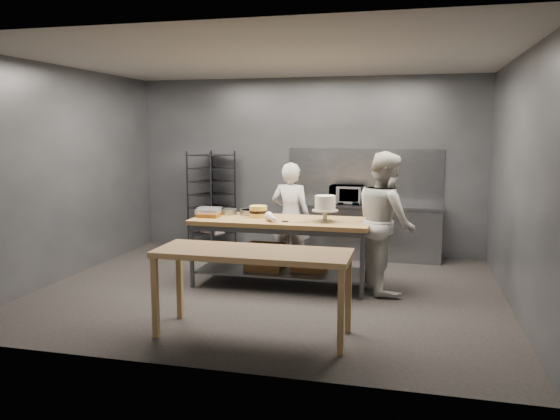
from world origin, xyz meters
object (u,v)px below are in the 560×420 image
work_table (282,244)px  layer_cake (258,212)px  near_counter (253,259)px  speed_rack (212,202)px  microwave (347,195)px  chef_right (385,222)px  frosted_cake_stand (325,205)px  chef_behind (291,217)px

work_table → layer_cake: size_ratio=9.85×
near_counter → layer_cake: 2.00m
speed_rack → microwave: size_ratio=3.23×
work_table → chef_right: 1.42m
frosted_cake_stand → layer_cake: frosted_cake_stand is taller
chef_right → work_table: bearing=71.2°
chef_right → microwave: chef_right is taller
near_counter → microwave: (0.50, 3.79, 0.24)m
microwave → near_counter: bearing=-97.5°
near_counter → speed_rack: 4.15m
chef_behind → frosted_cake_stand: size_ratio=4.75×
microwave → speed_rack: bearing=-178.1°
work_table → layer_cake: bearing=170.4°
work_table → speed_rack: (-1.71, 1.83, 0.28)m
speed_rack → microwave: bearing=1.9°
work_table → layer_cake: 0.56m
speed_rack → layer_cake: 2.24m
speed_rack → chef_right: 3.55m
work_table → frosted_cake_stand: (0.60, -0.09, 0.57)m
chef_right → frosted_cake_stand: (-0.77, -0.17, 0.22)m
frosted_cake_stand → layer_cake: bearing=171.2°
speed_rack → layer_cake: bearing=-52.5°
chef_right → frosted_cake_stand: chef_right is taller
speed_rack → microwave: 2.36m
work_table → near_counter: size_ratio=1.20×
frosted_cake_stand → microwave: bearing=88.9°
chef_right → frosted_cake_stand: bearing=80.1°
frosted_cake_stand → layer_cake: (-0.95, 0.15, -0.14)m
microwave → frosted_cake_stand: (-0.04, -2.00, 0.09)m
work_table → layer_cake: (-0.35, 0.06, 0.43)m
work_table → chef_right: size_ratio=1.30×
near_counter → frosted_cake_stand: (0.46, 1.78, 0.33)m
chef_behind → layer_cake: (-0.30, -0.72, 0.18)m
near_counter → chef_right: 2.31m
work_table → chef_right: bearing=3.3°
work_table → near_counter: work_table is taller
work_table → microwave: (0.64, 1.91, 0.48)m
speed_rack → near_counter: bearing=-63.4°
chef_behind → microwave: size_ratio=3.03×
near_counter → frosted_cake_stand: bearing=75.6°
microwave → frosted_cake_stand: frosted_cake_stand is taller
speed_rack → frosted_cake_stand: 3.02m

